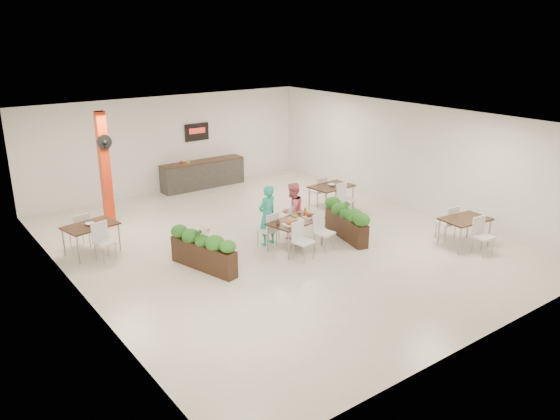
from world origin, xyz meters
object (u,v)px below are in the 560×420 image
at_px(diner_man, 267,215).
at_px(side_table_a, 91,230).
at_px(side_table_c, 465,223).
at_px(service_counter, 203,173).
at_px(diner_woman, 292,211).
at_px(side_table_b, 331,189).
at_px(planter_right, 346,220).
at_px(planter_left, 203,248).
at_px(red_column, 105,168).
at_px(main_table, 295,225).

xyz_separation_m(diner_man, side_table_a, (-3.83, 2.04, -0.15)).
relative_size(side_table_a, side_table_c, 1.01).
bearing_deg(side_table_c, service_counter, 112.38).
height_order(service_counter, side_table_a, service_counter).
relative_size(diner_woman, side_table_a, 0.89).
xyz_separation_m(diner_woman, side_table_a, (-4.63, 2.04, -0.12)).
xyz_separation_m(side_table_b, side_table_c, (0.71, -4.26, -0.01)).
bearing_deg(planter_right, planter_left, 173.28).
relative_size(diner_man, diner_woman, 1.05).
bearing_deg(side_table_b, planter_right, -125.89).
height_order(service_counter, diner_woman, service_counter).
bearing_deg(side_table_a, red_column, 46.89).
bearing_deg(service_counter, planter_left, -118.71).
relative_size(side_table_a, side_table_b, 1.02).
xyz_separation_m(red_column, side_table_c, (6.67, -6.90, -1.02)).
bearing_deg(main_table, side_table_c, -34.33).
bearing_deg(side_table_a, planter_right, -38.43).
bearing_deg(planter_left, diner_man, 10.53).
bearing_deg(diner_man, side_table_a, -39.33).
xyz_separation_m(service_counter, side_table_b, (1.96, -4.50, 0.14)).
bearing_deg(service_counter, diner_man, -102.47).
height_order(red_column, side_table_c, red_column).
bearing_deg(main_table, diner_man, 120.80).
distance_m(diner_man, side_table_c, 4.99).
bearing_deg(diner_man, red_column, -65.64).
xyz_separation_m(service_counter, diner_woman, (-0.46, -5.69, 0.26)).
height_order(main_table, diner_woman, diner_woman).
bearing_deg(red_column, main_table, -55.06).
height_order(diner_man, side_table_b, diner_man).
height_order(diner_man, side_table_a, diner_man).
relative_size(side_table_b, side_table_c, 1.00).
bearing_deg(side_table_c, planter_left, 161.28).
xyz_separation_m(diner_man, planter_left, (-2.07, -0.38, -0.27)).
bearing_deg(side_table_c, diner_man, 147.40).
xyz_separation_m(red_column, side_table_b, (5.96, -2.64, -1.01)).
relative_size(red_column, side_table_c, 1.94).
xyz_separation_m(planter_right, side_table_c, (1.99, -2.22, 0.13)).
bearing_deg(diner_woman, main_table, 46.85).
height_order(red_column, diner_woman, red_column).
bearing_deg(side_table_a, diner_man, -39.81).
bearing_deg(red_column, side_table_b, -23.88).
xyz_separation_m(side_table_a, side_table_b, (7.05, -0.85, 0.00)).
distance_m(service_counter, main_table, 6.41).
distance_m(service_counter, planter_right, 6.58).
relative_size(planter_right, side_table_a, 1.12).
relative_size(diner_man, side_table_c, 0.95).
height_order(planter_right, side_table_b, planter_right).
distance_m(service_counter, diner_woman, 5.71).
xyz_separation_m(side_table_a, side_table_c, (7.76, -5.11, -0.01)).
relative_size(main_table, side_table_a, 1.09).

